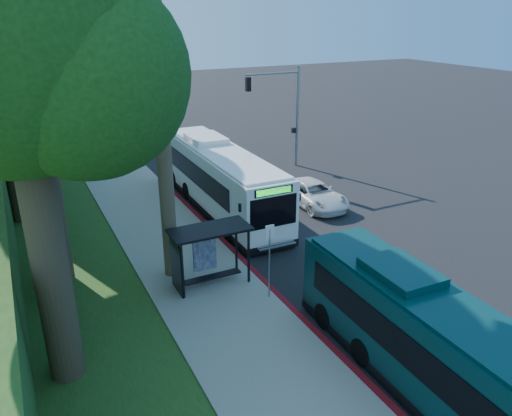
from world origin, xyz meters
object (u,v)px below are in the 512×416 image
bus_shelter (203,246)px  white_bus (220,177)px  pickup (314,194)px  teal_bus (436,346)px

bus_shelter → white_bus: 8.58m
white_bus → pickup: (4.97, -2.04, -1.15)m
bus_shelter → teal_bus: bearing=-66.9°
teal_bus → pickup: 15.26m
white_bus → pickup: size_ratio=2.57×
white_bus → pickup: white_bus is taller
bus_shelter → pickup: size_ratio=0.65×
bus_shelter → white_bus: bearing=62.8°
white_bus → pickup: 5.50m
bus_shelter → pickup: 10.56m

